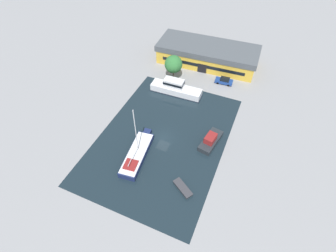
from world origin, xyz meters
The scene contains 9 objects.
ground_plane centered at (0.00, 0.00, 0.00)m, with size 440.00×440.00×0.00m, color gray.
water_canal centered at (0.00, 0.00, 0.00)m, with size 24.67×35.31×0.01m, color black.
warehouse_building centered at (-0.24, 29.96, 2.58)m, with size 27.13×11.91×5.10m.
quay_tree_near_building centered at (-5.72, 19.17, 4.52)m, with size 4.39×4.39×6.72m.
parked_car centered at (6.64, 22.68, 0.80)m, with size 4.44×2.11×1.59m.
sailboat_moored centered at (-2.61, -6.16, 0.70)m, with size 4.51×12.11×11.67m.
motor_cruiser centered at (-3.13, 14.38, 1.35)m, with size 12.45×3.58×3.71m.
small_dinghy centered at (8.02, -9.36, 0.34)m, with size 4.21×3.36×0.66m.
cabin_boat centered at (9.32, 2.56, 0.87)m, with size 3.59×6.88×2.44m.
Camera 1 is at (14.89, -31.60, 40.97)m, focal length 28.00 mm.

